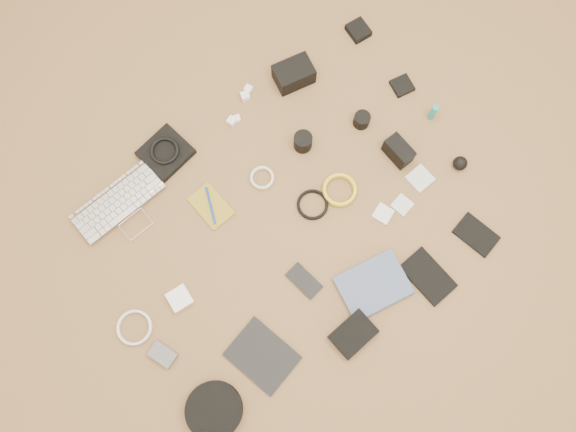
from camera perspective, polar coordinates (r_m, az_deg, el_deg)
room_shell at (r=0.88m, az=0.31°, el=17.63°), size 4.04×4.04×2.58m
laptop at (r=2.14m, az=-16.09°, el=0.37°), size 0.36×0.27×0.03m
headphone_pouch at (r=2.17m, az=-12.32°, el=6.30°), size 0.19×0.19×0.03m
headphones at (r=2.15m, az=-12.44°, el=6.50°), size 0.14×0.14×0.01m
charger_a at (r=2.18m, az=-5.75°, el=9.55°), size 0.04×0.04×0.03m
charger_b at (r=2.22m, az=-4.37°, el=12.04°), size 0.04×0.04×0.03m
charger_c at (r=2.23m, az=-4.04°, el=12.71°), size 0.04×0.04×0.03m
charger_d at (r=2.18m, az=-5.21°, el=9.79°), size 0.03×0.03×0.02m
dslr_camera at (r=2.23m, az=0.58°, el=14.22°), size 0.16×0.12×0.08m
lens_pouch at (r=2.37m, az=7.16°, el=18.20°), size 0.08×0.09×0.03m
notebook_olive at (r=2.09m, az=-7.83°, el=1.00°), size 0.12×0.17×0.01m
pen_blue at (r=2.08m, az=-7.86°, el=1.06°), size 0.06×0.14×0.01m
cable_white_a at (r=2.10m, az=-2.64°, el=3.86°), size 0.11×0.11×0.01m
lens_a at (r=2.11m, az=1.53°, el=7.56°), size 0.07×0.07×0.07m
lens_b at (r=2.17m, az=7.50°, el=9.65°), size 0.07×0.07×0.06m
card_reader at (r=2.28m, az=11.51°, el=12.85°), size 0.09×0.09×0.02m
power_brick at (r=2.03m, az=-10.93°, el=-8.23°), size 0.08×0.08×0.03m
cable_white_b at (r=2.07m, az=-15.30°, el=-10.87°), size 0.15×0.15×0.01m
cable_black at (r=2.07m, az=2.50°, el=1.12°), size 0.14×0.14×0.01m
cable_yellow at (r=2.09m, az=5.25°, el=2.60°), size 0.14×0.14×0.01m
flash at (r=2.13m, az=11.16°, el=6.48°), size 0.07×0.12×0.08m
lens_cleaner at (r=2.22m, az=14.52°, el=10.17°), size 0.03×0.03×0.09m
battery_charger at (r=2.03m, az=-12.60°, el=-13.56°), size 0.09×0.10×0.03m
tablet at (r=2.00m, az=-2.63°, el=-14.01°), size 0.22×0.26×0.01m
phone at (r=2.01m, az=1.64°, el=-6.60°), size 0.09×0.14×0.01m
filter_case_left at (r=2.09m, az=9.64°, el=0.24°), size 0.08×0.08×0.01m
filter_case_mid at (r=2.11m, az=11.52°, el=1.11°), size 0.08×0.08×0.01m
filter_case_right at (r=2.15m, az=13.26°, el=3.73°), size 0.09×0.09×0.01m
air_blower at (r=2.19m, az=17.08°, el=5.14°), size 0.06×0.06×0.05m
headphone_case at (r=2.00m, az=-7.51°, el=-18.96°), size 0.25×0.25×0.05m
drive_case at (r=2.00m, az=6.64°, el=-11.83°), size 0.16×0.12×0.04m
paperback at (r=2.03m, az=9.88°, el=-9.21°), size 0.26×0.21×0.02m
notebook_black_a at (r=2.07m, az=14.02°, el=-5.96°), size 0.13×0.20×0.01m
notebook_black_b at (r=2.15m, az=18.58°, el=-1.82°), size 0.13×0.17×0.01m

